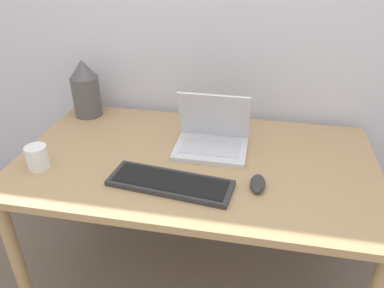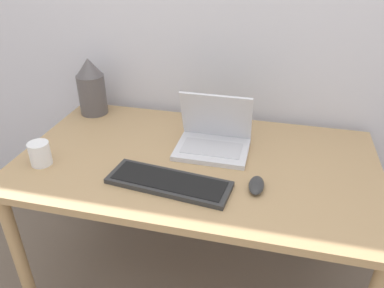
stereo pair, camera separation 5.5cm
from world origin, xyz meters
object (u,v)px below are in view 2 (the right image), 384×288
at_px(laptop, 214,137).
at_px(mug, 40,154).
at_px(mouse, 256,185).
at_px(vase, 91,87).
at_px(keyboard, 169,182).

xyz_separation_m(laptop, mug, (-0.62, -0.27, -0.01)).
distance_m(mouse, mug, 0.82).
height_order(vase, mug, vase).
relative_size(mouse, vase, 0.40).
distance_m(mouse, vase, 0.95).
height_order(mouse, mug, mug).
bearing_deg(mug, keyboard, -1.66).
xyz_separation_m(laptop, keyboard, (-0.10, -0.29, -0.04)).
xyz_separation_m(keyboard, vase, (-0.53, 0.49, 0.12)).
distance_m(laptop, mug, 0.68).
relative_size(laptop, keyboard, 0.64).
height_order(laptop, vase, vase).
relative_size(vase, mug, 3.00).
bearing_deg(laptop, keyboard, -109.97).
distance_m(keyboard, vase, 0.73).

